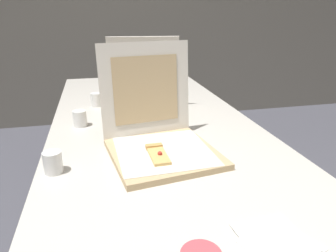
{
  "coord_description": "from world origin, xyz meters",
  "views": [
    {
      "loc": [
        -0.25,
        -0.69,
        1.25
      ],
      "look_at": [
        0.02,
        0.46,
        0.81
      ],
      "focal_mm": 33.21,
      "sensor_mm": 36.0,
      "label": 1
    }
  ],
  "objects": [
    {
      "name": "table",
      "position": [
        0.0,
        0.63,
        0.7
      ],
      "size": [
        0.93,
        2.28,
        0.75
      ],
      "color": "beige",
      "rests_on": "ground"
    },
    {
      "name": "napkin_pile",
      "position": [
        0.13,
        -0.19,
        0.75
      ],
      "size": [
        0.19,
        0.2,
        0.01
      ],
      "color": "white",
      "rests_on": "table"
    },
    {
      "name": "cup_white_mid",
      "position": [
        -0.33,
        0.7,
        0.79
      ],
      "size": [
        0.06,
        0.06,
        0.07
      ],
      "primitive_type": "cylinder",
      "color": "white",
      "rests_on": "table"
    },
    {
      "name": "pizza_box_front",
      "position": [
        -0.04,
        0.35,
        0.8
      ],
      "size": [
        0.42,
        0.45,
        0.39
      ],
      "rotation": [
        0.0,
        0.0,
        0.14
      ],
      "color": "tan",
      "rests_on": "table"
    },
    {
      "name": "pizza_box_middle",
      "position": [
        -0.01,
        0.84,
        0.8
      ],
      "size": [
        0.41,
        0.41,
        0.38
      ],
      "rotation": [
        0.0,
        0.0,
        -0.12
      ],
      "color": "tan",
      "rests_on": "table"
    },
    {
      "name": "wall_back",
      "position": [
        0.0,
        2.93,
        1.3
      ],
      "size": [
        10.0,
        0.1,
        2.6
      ],
      "primitive_type": "cube",
      "color": "gray",
      "rests_on": "ground"
    },
    {
      "name": "cup_white_far",
      "position": [
        -0.26,
        1.0,
        0.79
      ],
      "size": [
        0.06,
        0.06,
        0.07
      ],
      "primitive_type": "cylinder",
      "color": "white",
      "rests_on": "table"
    },
    {
      "name": "cup_white_near_left",
      "position": [
        -0.41,
        0.28,
        0.79
      ],
      "size": [
        0.06,
        0.06,
        0.07
      ],
      "primitive_type": "cylinder",
      "color": "white",
      "rests_on": "table"
    }
  ]
}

